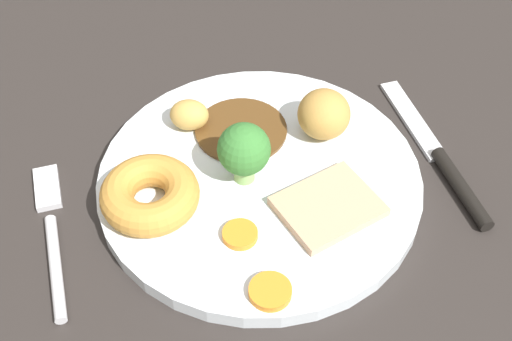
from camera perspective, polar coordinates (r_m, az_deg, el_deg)
The scene contains 12 objects.
dining_table at distance 56.34cm, azimuth 0.30°, elevation -2.51°, with size 120.00×84.00×3.60cm, color #2B2623.
dinner_plate at distance 54.12cm, azimuth 0.00°, elevation -1.21°, with size 26.73×26.73×1.40cm, color white.
gravy_pool at distance 57.42cm, azimuth -1.05°, elevation 3.62°, with size 8.07×8.07×0.30cm, color #563819.
meat_slice_main at distance 51.51cm, azimuth 6.31°, elevation -3.12°, with size 7.48×6.05×0.80cm, color tan.
yorkshire_pudding at distance 51.39cm, azimuth -9.23°, elevation -2.09°, with size 7.79×7.79×2.68cm, color #C68938.
roast_potato_left at distance 56.24cm, azimuth 5.93°, elevation 4.91°, with size 4.53×4.71×4.21cm, color #BC8C42.
roast_potato_right at distance 57.35cm, azimuth -5.83°, elevation 4.85°, with size 3.41×2.85×2.61cm, color tan.
carrot_coin_front at distance 46.84cm, azimuth 1.24°, elevation -10.47°, with size 3.09×3.09×0.61cm, color orange.
carrot_coin_back at distance 49.67cm, azimuth -1.40°, elevation -5.58°, with size 2.72×2.72×0.57cm, color orange.
broccoli_floret at distance 51.26cm, azimuth -1.03°, elevation 1.68°, with size 4.26×4.26×5.50cm.
fork at distance 53.84cm, azimuth -17.34°, elevation -5.15°, with size 2.08×15.27×0.90cm.
knife at distance 58.47cm, azimuth 15.88°, elevation 0.81°, with size 1.84×18.52×1.20cm.
Camera 1 is at (-11.11, -34.30, 45.10)cm, focal length 45.96 mm.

